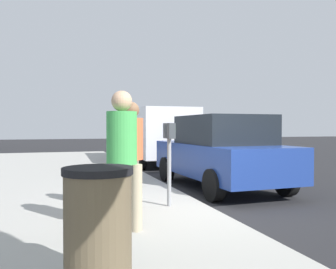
{
  "coord_description": "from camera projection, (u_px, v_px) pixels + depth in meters",
  "views": [
    {
      "loc": [
        -5.72,
        2.47,
        1.49
      ],
      "look_at": [
        0.48,
        0.5,
        1.36
      ],
      "focal_mm": 37.75,
      "sensor_mm": 36.0,
      "label": 1
    }
  ],
  "objects": [
    {
      "name": "ground_plane",
      "position": [
        203.0,
        212.0,
        6.23
      ],
      "size": [
        80.0,
        80.0,
        0.0
      ],
      "primitive_type": "plane",
      "color": "#232326",
      "rests_on": "ground"
    },
    {
      "name": "pedestrian_bystander",
      "position": [
        122.0,
        147.0,
        4.58
      ],
      "size": [
        0.4,
        0.5,
        1.81
      ],
      "rotation": [
        0.0,
        0.0,
        -0.51
      ],
      "color": "tan",
      "rests_on": "sidewalk_slab"
    },
    {
      "name": "parking_meter",
      "position": [
        169.0,
        146.0,
        5.98
      ],
      "size": [
        0.36,
        0.12,
        1.41
      ],
      "color": "gray",
      "rests_on": "sidewalk_slab"
    },
    {
      "name": "parked_van_far",
      "position": [
        156.0,
        133.0,
        14.23
      ],
      "size": [
        5.24,
        2.2,
        2.18
      ],
      "color": "silver",
      "rests_on": "ground_plane"
    },
    {
      "name": "pedestrian_at_meter",
      "position": [
        131.0,
        147.0,
        5.59
      ],
      "size": [
        0.53,
        0.38,
        1.74
      ],
      "rotation": [
        0.0,
        0.0,
        -1.55
      ],
      "color": "#726656",
      "rests_on": "sidewalk_slab"
    },
    {
      "name": "trash_bin",
      "position": [
        98.0,
        227.0,
        2.94
      ],
      "size": [
        0.59,
        0.59,
        1.01
      ],
      "color": "brown",
      "rests_on": "sidewalk_slab"
    },
    {
      "name": "parked_sedan_near",
      "position": [
        220.0,
        152.0,
        8.62
      ],
      "size": [
        4.46,
        2.08,
        1.77
      ],
      "color": "navy",
      "rests_on": "ground_plane"
    },
    {
      "name": "sidewalk_slab",
      "position": [
        20.0,
        221.0,
        5.32
      ],
      "size": [
        28.0,
        6.0,
        0.15
      ],
      "primitive_type": "cube",
      "color": "#A8A59E",
      "rests_on": "ground_plane"
    }
  ]
}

